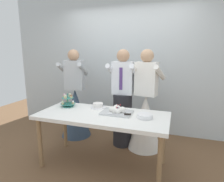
{
  "coord_description": "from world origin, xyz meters",
  "views": [
    {
      "loc": [
        0.94,
        -2.35,
        1.62
      ],
      "look_at": [
        0.09,
        0.15,
        1.07
      ],
      "focal_mm": 30.77,
      "sensor_mm": 36.0,
      "label": 1
    }
  ],
  "objects_px": {
    "plate_stack": "(145,116)",
    "round_cake": "(98,106)",
    "dessert_table": "(102,119)",
    "person_guest": "(75,107)",
    "main_cake_tray": "(117,111)",
    "cupcake_stand": "(68,101)",
    "person_bride": "(145,115)",
    "person_groom": "(123,104)"
  },
  "relations": [
    {
      "from": "plate_stack",
      "to": "round_cake",
      "type": "xyz_separation_m",
      "value": [
        -0.76,
        0.25,
        0.0
      ]
    },
    {
      "from": "dessert_table",
      "to": "person_guest",
      "type": "height_order",
      "value": "person_guest"
    },
    {
      "from": "dessert_table",
      "to": "main_cake_tray",
      "type": "bearing_deg",
      "value": 25.23
    },
    {
      "from": "main_cake_tray",
      "to": "plate_stack",
      "type": "relative_size",
      "value": 2.12
    },
    {
      "from": "person_guest",
      "to": "dessert_table",
      "type": "bearing_deg",
      "value": -42.03
    },
    {
      "from": "cupcake_stand",
      "to": "round_cake",
      "type": "relative_size",
      "value": 0.96
    },
    {
      "from": "main_cake_tray",
      "to": "person_bride",
      "type": "relative_size",
      "value": 0.26
    },
    {
      "from": "plate_stack",
      "to": "round_cake",
      "type": "bearing_deg",
      "value": 162.05
    },
    {
      "from": "dessert_table",
      "to": "round_cake",
      "type": "relative_size",
      "value": 7.5
    },
    {
      "from": "dessert_table",
      "to": "main_cake_tray",
      "type": "height_order",
      "value": "main_cake_tray"
    },
    {
      "from": "plate_stack",
      "to": "person_guest",
      "type": "bearing_deg",
      "value": 152.24
    },
    {
      "from": "dessert_table",
      "to": "round_cake",
      "type": "xyz_separation_m",
      "value": [
        -0.18,
        0.26,
        0.11
      ]
    },
    {
      "from": "round_cake",
      "to": "person_groom",
      "type": "distance_m",
      "value": 0.51
    },
    {
      "from": "cupcake_stand",
      "to": "person_guest",
      "type": "bearing_deg",
      "value": 109.93
    },
    {
      "from": "dessert_table",
      "to": "main_cake_tray",
      "type": "distance_m",
      "value": 0.23
    },
    {
      "from": "dessert_table",
      "to": "person_bride",
      "type": "distance_m",
      "value": 0.86
    },
    {
      "from": "person_guest",
      "to": "cupcake_stand",
      "type": "bearing_deg",
      "value": -70.07
    },
    {
      "from": "dessert_table",
      "to": "main_cake_tray",
      "type": "relative_size",
      "value": 4.14
    },
    {
      "from": "cupcake_stand",
      "to": "main_cake_tray",
      "type": "distance_m",
      "value": 0.83
    },
    {
      "from": "person_groom",
      "to": "person_guest",
      "type": "height_order",
      "value": "same"
    },
    {
      "from": "main_cake_tray",
      "to": "plate_stack",
      "type": "height_order",
      "value": "main_cake_tray"
    },
    {
      "from": "main_cake_tray",
      "to": "round_cake",
      "type": "xyz_separation_m",
      "value": [
        -0.36,
        0.18,
        -0.01
      ]
    },
    {
      "from": "person_guest",
      "to": "plate_stack",
      "type": "bearing_deg",
      "value": -27.76
    },
    {
      "from": "dessert_table",
      "to": "person_groom",
      "type": "distance_m",
      "value": 0.7
    },
    {
      "from": "plate_stack",
      "to": "dessert_table",
      "type": "bearing_deg",
      "value": -178.34
    },
    {
      "from": "person_bride",
      "to": "person_guest",
      "type": "xyz_separation_m",
      "value": [
        -1.35,
        0.07,
        0.0
      ]
    },
    {
      "from": "dessert_table",
      "to": "cupcake_stand",
      "type": "distance_m",
      "value": 0.69
    },
    {
      "from": "plate_stack",
      "to": "person_bride",
      "type": "xyz_separation_m",
      "value": [
        -0.1,
        0.69,
        -0.22
      ]
    },
    {
      "from": "person_bride",
      "to": "person_groom",
      "type": "bearing_deg",
      "value": -178.14
    },
    {
      "from": "dessert_table",
      "to": "person_bride",
      "type": "relative_size",
      "value": 1.08
    },
    {
      "from": "person_bride",
      "to": "person_guest",
      "type": "height_order",
      "value": "same"
    },
    {
      "from": "round_cake",
      "to": "person_groom",
      "type": "height_order",
      "value": "person_groom"
    },
    {
      "from": "dessert_table",
      "to": "main_cake_tray",
      "type": "xyz_separation_m",
      "value": [
        0.18,
        0.09,
        0.12
      ]
    },
    {
      "from": "cupcake_stand",
      "to": "main_cake_tray",
      "type": "bearing_deg",
      "value": -5.75
    },
    {
      "from": "person_groom",
      "to": "person_guest",
      "type": "xyz_separation_m",
      "value": [
        -0.96,
        0.09,
        -0.16
      ]
    },
    {
      "from": "cupcake_stand",
      "to": "person_guest",
      "type": "height_order",
      "value": "person_guest"
    },
    {
      "from": "person_groom",
      "to": "person_bride",
      "type": "relative_size",
      "value": 1.0
    },
    {
      "from": "plate_stack",
      "to": "person_bride",
      "type": "bearing_deg",
      "value": 98.31
    },
    {
      "from": "main_cake_tray",
      "to": "person_bride",
      "type": "bearing_deg",
      "value": 64.18
    },
    {
      "from": "dessert_table",
      "to": "cupcake_stand",
      "type": "bearing_deg",
      "value": 165.21
    },
    {
      "from": "plate_stack",
      "to": "main_cake_tray",
      "type": "bearing_deg",
      "value": 170.1
    },
    {
      "from": "person_bride",
      "to": "person_guest",
      "type": "relative_size",
      "value": 1.0
    }
  ]
}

